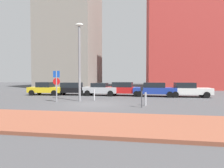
{
  "coord_description": "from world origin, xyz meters",
  "views": [
    {
      "loc": [
        3.63,
        -13.87,
        2.06
      ],
      "look_at": [
        0.76,
        3.91,
        1.45
      ],
      "focal_mm": 29.49,
      "sensor_mm": 36.0,
      "label": 1
    }
  ],
  "objects_px": {
    "traffic_bollard_near": "(94,95)",
    "parked_car_black": "(73,88)",
    "parking_sign_post": "(56,82)",
    "street_lamp": "(79,55)",
    "parked_car_blue": "(154,89)",
    "parked_car_yellow": "(46,89)",
    "parked_car_red": "(124,89)",
    "traffic_bollard_mid": "(145,99)",
    "parking_meter": "(142,94)",
    "parked_car_silver": "(100,89)",
    "parked_car_white": "(188,90)"
  },
  "relations": [
    {
      "from": "parked_car_silver",
      "to": "parked_car_red",
      "type": "relative_size",
      "value": 0.95
    },
    {
      "from": "parked_car_blue",
      "to": "street_lamp",
      "type": "bearing_deg",
      "value": -142.2
    },
    {
      "from": "parked_car_silver",
      "to": "parked_car_white",
      "type": "relative_size",
      "value": 0.88
    },
    {
      "from": "parked_car_blue",
      "to": "traffic_bollard_mid",
      "type": "relative_size",
      "value": 4.84
    },
    {
      "from": "traffic_bollard_mid",
      "to": "parking_meter",
      "type": "bearing_deg",
      "value": -106.59
    },
    {
      "from": "traffic_bollard_near",
      "to": "parked_car_white",
      "type": "bearing_deg",
      "value": 25.78
    },
    {
      "from": "parking_sign_post",
      "to": "street_lamp",
      "type": "xyz_separation_m",
      "value": [
        1.81,
        0.71,
        2.34
      ]
    },
    {
      "from": "parked_car_yellow",
      "to": "street_lamp",
      "type": "relative_size",
      "value": 0.6
    },
    {
      "from": "traffic_bollard_near",
      "to": "traffic_bollard_mid",
      "type": "height_order",
      "value": "traffic_bollard_near"
    },
    {
      "from": "street_lamp",
      "to": "traffic_bollard_near",
      "type": "relative_size",
      "value": 6.89
    },
    {
      "from": "parked_car_black",
      "to": "traffic_bollard_near",
      "type": "bearing_deg",
      "value": -50.44
    },
    {
      "from": "parked_car_red",
      "to": "parking_sign_post",
      "type": "height_order",
      "value": "parking_sign_post"
    },
    {
      "from": "parking_sign_post",
      "to": "parked_car_black",
      "type": "bearing_deg",
      "value": 98.79
    },
    {
      "from": "parking_sign_post",
      "to": "parked_car_silver",
      "type": "bearing_deg",
      "value": 67.76
    },
    {
      "from": "traffic_bollard_near",
      "to": "parked_car_red",
      "type": "bearing_deg",
      "value": 64.5
    },
    {
      "from": "traffic_bollard_near",
      "to": "traffic_bollard_mid",
      "type": "xyz_separation_m",
      "value": [
        4.54,
        -2.47,
        -0.01
      ]
    },
    {
      "from": "parked_car_black",
      "to": "parked_car_white",
      "type": "relative_size",
      "value": 0.99
    },
    {
      "from": "parked_car_blue",
      "to": "parked_car_white",
      "type": "height_order",
      "value": "parked_car_white"
    },
    {
      "from": "parked_car_black",
      "to": "parking_meter",
      "type": "xyz_separation_m",
      "value": [
        8.16,
        -8.11,
        0.16
      ]
    },
    {
      "from": "parked_car_red",
      "to": "street_lamp",
      "type": "height_order",
      "value": "street_lamp"
    },
    {
      "from": "parked_car_black",
      "to": "traffic_bollard_near",
      "type": "xyz_separation_m",
      "value": [
        3.9,
        -4.72,
        -0.28
      ]
    },
    {
      "from": "street_lamp",
      "to": "parked_car_black",
      "type": "bearing_deg",
      "value": 116.83
    },
    {
      "from": "parked_car_red",
      "to": "parking_meter",
      "type": "xyz_separation_m",
      "value": [
        1.96,
        -8.22,
        0.13
      ]
    },
    {
      "from": "parked_car_yellow",
      "to": "parking_sign_post",
      "type": "height_order",
      "value": "parking_sign_post"
    },
    {
      "from": "parking_meter",
      "to": "parked_car_red",
      "type": "bearing_deg",
      "value": 103.44
    },
    {
      "from": "parking_sign_post",
      "to": "parking_meter",
      "type": "bearing_deg",
      "value": -14.98
    },
    {
      "from": "parked_car_silver",
      "to": "parking_sign_post",
      "type": "xyz_separation_m",
      "value": [
        -2.47,
        -6.04,
        0.93
      ]
    },
    {
      "from": "parked_car_yellow",
      "to": "parking_sign_post",
      "type": "distance_m",
      "value": 7.08
    },
    {
      "from": "parked_car_black",
      "to": "parked_car_blue",
      "type": "distance_m",
      "value": 9.55
    },
    {
      "from": "parked_car_yellow",
      "to": "parked_car_white",
      "type": "distance_m",
      "value": 16.17
    },
    {
      "from": "parking_sign_post",
      "to": "parking_meter",
      "type": "relative_size",
      "value": 1.84
    },
    {
      "from": "street_lamp",
      "to": "traffic_bollard_near",
      "type": "height_order",
      "value": "street_lamp"
    },
    {
      "from": "parked_car_yellow",
      "to": "parking_meter",
      "type": "bearing_deg",
      "value": -33.93
    },
    {
      "from": "parked_car_silver",
      "to": "traffic_bollard_mid",
      "type": "relative_size",
      "value": 4.07
    },
    {
      "from": "parked_car_black",
      "to": "parking_sign_post",
      "type": "height_order",
      "value": "parking_sign_post"
    },
    {
      "from": "parked_car_yellow",
      "to": "traffic_bollard_mid",
      "type": "distance_m",
      "value": 13.39
    },
    {
      "from": "parked_car_black",
      "to": "traffic_bollard_near",
      "type": "height_order",
      "value": "parked_car_black"
    },
    {
      "from": "parked_car_black",
      "to": "parking_meter",
      "type": "height_order",
      "value": "parked_car_black"
    },
    {
      "from": "traffic_bollard_mid",
      "to": "parked_car_black",
      "type": "bearing_deg",
      "value": 139.58
    },
    {
      "from": "parked_car_white",
      "to": "street_lamp",
      "type": "height_order",
      "value": "street_lamp"
    },
    {
      "from": "parked_car_silver",
      "to": "traffic_bollard_mid",
      "type": "bearing_deg",
      "value": -54.54
    },
    {
      "from": "parked_car_blue",
      "to": "parking_meter",
      "type": "relative_size",
      "value": 3.22
    },
    {
      "from": "traffic_bollard_near",
      "to": "parked_car_black",
      "type": "bearing_deg",
      "value": 129.56
    },
    {
      "from": "parked_car_silver",
      "to": "parking_meter",
      "type": "relative_size",
      "value": 2.72
    },
    {
      "from": "parking_meter",
      "to": "street_lamp",
      "type": "distance_m",
      "value": 6.74
    },
    {
      "from": "parked_car_silver",
      "to": "parking_sign_post",
      "type": "relative_size",
      "value": 1.48
    },
    {
      "from": "parked_car_red",
      "to": "traffic_bollard_mid",
      "type": "bearing_deg",
      "value": -72.93
    },
    {
      "from": "parked_car_yellow",
      "to": "traffic_bollard_near",
      "type": "height_order",
      "value": "parked_car_yellow"
    },
    {
      "from": "parked_car_yellow",
      "to": "parked_car_red",
      "type": "height_order",
      "value": "parked_car_red"
    },
    {
      "from": "parked_car_red",
      "to": "parking_sign_post",
      "type": "relative_size",
      "value": 1.56
    }
  ]
}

